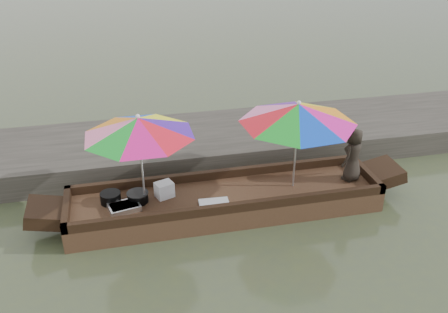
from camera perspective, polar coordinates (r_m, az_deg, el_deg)
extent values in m
plane|color=#3D4631|center=(8.54, 0.15, -6.28)|extent=(80.00, 80.00, 0.00)
cube|color=#2D2B26|center=(10.29, -2.60, 1.52)|extent=(22.00, 2.20, 0.50)
cube|color=black|center=(8.44, 0.15, -5.29)|extent=(5.21, 1.20, 0.35)
cylinder|color=black|center=(8.28, -12.83, -4.62)|extent=(0.33, 0.33, 0.17)
cube|color=silver|center=(8.07, -11.34, -5.71)|extent=(0.54, 0.43, 0.09)
cube|color=silver|center=(8.01, -1.11, -5.54)|extent=(0.50, 0.36, 0.06)
cylinder|color=black|center=(8.22, -9.82, -4.65)|extent=(0.33, 0.33, 0.16)
cube|color=silver|center=(8.27, -6.84, -3.79)|extent=(0.34, 0.30, 0.26)
imported|color=black|center=(8.83, 14.57, 0.21)|extent=(0.56, 0.51, 0.96)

